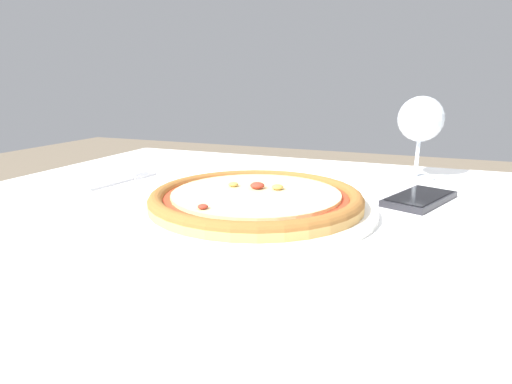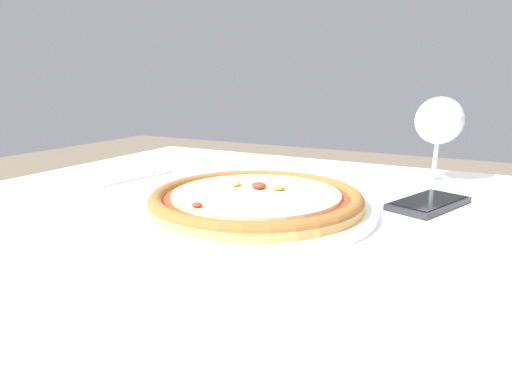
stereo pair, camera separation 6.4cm
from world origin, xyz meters
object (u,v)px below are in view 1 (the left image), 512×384
object	(u,v)px
wine_glass_far_right	(421,121)
dining_table	(350,274)
pizza_plate	(256,200)
cell_phone	(420,198)
fork	(124,180)

from	to	relation	value
wine_glass_far_right	dining_table	bearing A→B (deg)	-102.37
pizza_plate	cell_phone	world-z (taller)	pizza_plate
pizza_plate	cell_phone	distance (m)	0.27
dining_table	pizza_plate	distance (m)	0.18
fork	cell_phone	bearing A→B (deg)	6.68
pizza_plate	wine_glass_far_right	world-z (taller)	wine_glass_far_right
dining_table	fork	world-z (taller)	fork
cell_phone	pizza_plate	bearing A→B (deg)	-146.87
wine_glass_far_right	cell_phone	distance (m)	0.21
wine_glass_far_right	pizza_plate	bearing A→B (deg)	-122.85
dining_table	cell_phone	distance (m)	0.18
dining_table	cell_phone	bearing A→B (deg)	58.66
dining_table	wine_glass_far_right	distance (m)	0.38
pizza_plate	fork	bearing A→B (deg)	164.80
wine_glass_far_right	cell_phone	size ratio (longest dim) A/B	1.02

